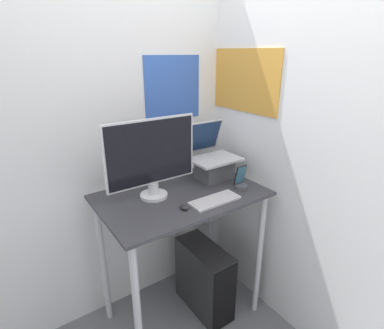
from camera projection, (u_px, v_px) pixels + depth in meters
The scene contains 9 objects.
wall_back at pixel (149, 131), 2.09m from camera, with size 6.00×0.06×2.60m.
wall_side_right at pixel (291, 142), 1.84m from camera, with size 0.06×6.00×2.60m.
desk at pixel (182, 218), 1.95m from camera, with size 1.03×0.65×0.98m.
laptop at pixel (213, 163), 2.10m from camera, with size 0.33×0.33×0.38m.
monitor at pixel (152, 159), 1.76m from camera, with size 0.58×0.17×0.49m.
keyboard at pixel (215, 200), 1.79m from camera, with size 0.31×0.12×0.02m.
mouse at pixel (184, 207), 1.70m from camera, with size 0.04×0.06×0.03m.
cell_phone at pixel (241, 183), 1.95m from camera, with size 0.08×0.08×0.16m.
computer_tower at pixel (204, 278), 2.20m from camera, with size 0.21×0.48×0.52m.
Camera 1 is at (-0.91, -1.11, 1.82)m, focal length 28.00 mm.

